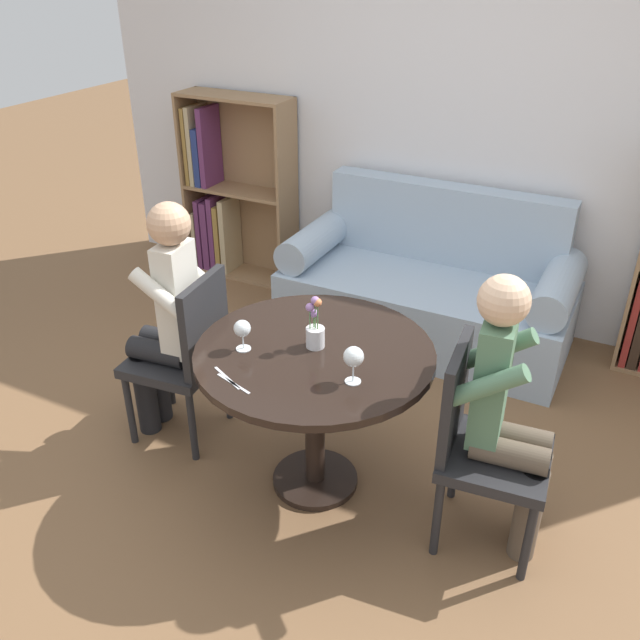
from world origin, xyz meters
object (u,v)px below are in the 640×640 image
Objects in this scene: chair_right at (479,440)px; couch at (428,291)px; chair_left at (187,351)px; bookshelf_left at (228,195)px; person_right at (508,415)px; wine_glass_right at (354,358)px; flower_vase at (315,330)px; wine_glass_left at (242,329)px; person_left at (166,319)px.

couch is at bearing 20.00° from chair_right.
chair_left is 1.00× the size of chair_right.
bookshelf_left reaches higher than person_right.
person_right reaches higher than wine_glass_right.
chair_left is 0.74× the size of person_right.
flower_vase reaches higher than chair_left.
wine_glass_right is (0.24, -1.69, 0.53)m from couch.
couch is 12.84× the size of wine_glass_left.
person_left reaches higher than wine_glass_right.
wine_glass_right is at bearing -33.45° from flower_vase.
bookshelf_left reaches higher than flower_vase.
person_right reaches higher than chair_left.
flower_vase is at bearing 84.09° from person_left.
person_right is 5.13× the size of flower_vase.
wine_glass_left is 0.87× the size of wine_glass_right.
flower_vase is (1.65, -1.79, 0.21)m from bookshelf_left.
wine_glass_right is at bearing -1.17° from wine_glass_left.
chair_left is (-0.72, -1.50, 0.18)m from couch.
person_right is at bearing 9.37° from wine_glass_left.
bookshelf_left is 1.48× the size of chair_right.
chair_right is 6.57× the size of wine_glass_left.
bookshelf_left reaches higher than wine_glass_left.
chair_left is 0.59m from wine_glass_left.
bookshelf_left is at bearing 48.93° from person_right.
flower_vase reaches higher than couch.
wine_glass_left is (0.54, -0.16, 0.17)m from person_left.
person_left is 1.03× the size of person_right.
person_right is at bearing 18.30° from wine_glass_right.
chair_left is 0.19m from person_left.
chair_left reaches higher than wine_glass_right.
bookshelf_left is 2.00m from chair_left.
chair_left is (0.94, -1.77, -0.11)m from bookshelf_left.
flower_vase is at bearing 146.55° from wine_glass_right.
person_right is (0.09, 0.01, 0.15)m from chair_right.
bookshelf_left is 1.48× the size of chair_left.
person_left is 0.82m from flower_vase.
person_right is at bearing -61.42° from couch.
chair_right is (1.45, -0.01, 0.00)m from chair_left.
chair_left is at bearing 84.05° from chair_right.
person_left reaches higher than flower_vase.
chair_left is 0.78m from flower_vase.
wine_glass_right is at bearing 75.09° from person_left.
wine_glass_left is at bearing 93.77° from chair_right.
chair_right is 1.06m from wine_glass_left.
person_right is at bearing 1.55° from flower_vase.
flower_vase is at bearing -90.45° from couch.
chair_left reaches higher than wine_glass_left.
chair_right is 0.72× the size of person_left.
couch is 1.69m from chair_right.
bookshelf_left is at bearing 170.87° from couch.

